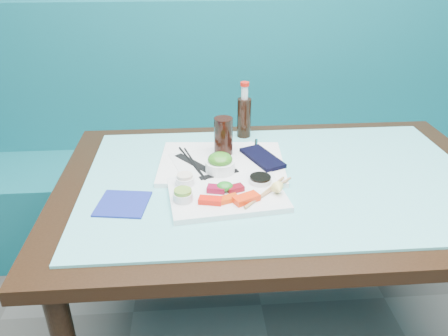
{
  "coord_description": "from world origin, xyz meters",
  "views": [
    {
      "loc": [
        -0.27,
        0.26,
        1.42
      ],
      "look_at": [
        -0.18,
        1.44,
        0.8
      ],
      "focal_mm": 35.0,
      "sensor_mm": 36.0,
      "label": 1
    }
  ],
  "objects": [
    {
      "name": "cola_glass",
      "position": [
        -0.17,
        1.6,
        0.84
      ],
      "size": [
        0.08,
        0.08,
        0.13
      ],
      "primitive_type": "cylinder",
      "rotation": [
        0.0,
        0.0,
        -0.39
      ],
      "color": "black",
      "rests_on": "serving_tray"
    },
    {
      "name": "navy_pouch",
      "position": [
        -0.05,
        1.55,
        0.78
      ],
      "size": [
        0.14,
        0.19,
        0.01
      ],
      "primitive_type": "cube",
      "rotation": [
        0.0,
        0.0,
        0.4
      ],
      "color": "black",
      "rests_on": "serving_tray"
    },
    {
      "name": "seaweed_garnish",
      "position": [
        -0.19,
        1.35,
        0.79
      ],
      "size": [
        0.05,
        0.05,
        0.03
      ],
      "primitive_type": "ellipsoid",
      "rotation": [
        0.0,
        0.0,
        -0.06
      ],
      "color": "#1D7E1E",
      "rests_on": "sashimi_plate"
    },
    {
      "name": "dining_table",
      "position": [
        0.0,
        1.45,
        0.67
      ],
      "size": [
        1.4,
        0.9,
        0.75
      ],
      "color": "black",
      "rests_on": "ground"
    },
    {
      "name": "glass_top",
      "position": [
        0.0,
        1.45,
        0.75
      ],
      "size": [
        1.22,
        0.76,
        0.01
      ],
      "primitive_type": "cube",
      "color": "#64C9C9",
      "rests_on": "dining_table"
    },
    {
      "name": "fork",
      "position": [
        -0.05,
        1.65,
        0.78
      ],
      "size": [
        0.03,
        0.09,
        0.01
      ],
      "primitive_type": "cylinder",
      "rotation": [
        1.57,
        0.0,
        -0.18
      ],
      "color": "silver",
      "rests_on": "serving_tray"
    },
    {
      "name": "seaweed_salad",
      "position": [
        -0.19,
        1.47,
        0.82
      ],
      "size": [
        0.09,
        0.09,
        0.04
      ],
      "primitive_type": "ellipsoid",
      "rotation": [
        0.0,
        0.0,
        0.15
      ],
      "color": "#31781B",
      "rests_on": "seaweed_bowl"
    },
    {
      "name": "cola_bottle_neck",
      "position": [
        -0.08,
        1.78,
        0.93
      ],
      "size": [
        0.03,
        0.03,
        0.05
      ],
      "primitive_type": "cylinder",
      "rotation": [
        0.0,
        0.0,
        0.37
      ],
      "color": "silver",
      "rests_on": "cola_bottle_body"
    },
    {
      "name": "tuna_left",
      "position": [
        -0.21,
        1.35,
        0.78
      ],
      "size": [
        0.06,
        0.04,
        0.02
      ],
      "primitive_type": "cube",
      "rotation": [
        0.0,
        0.0,
        -0.23
      ],
      "color": "maroon",
      "rests_on": "sashimi_plate"
    },
    {
      "name": "wooden_chopstick_a",
      "position": [
        -0.07,
        1.33,
        0.78
      ],
      "size": [
        0.14,
        0.17,
        0.01
      ],
      "primitive_type": "cylinder",
      "rotation": [
        1.57,
        0.0,
        -0.7
      ],
      "color": "#9C7B49",
      "rests_on": "sashimi_plate"
    },
    {
      "name": "soy_dish",
      "position": [
        -0.08,
        1.39,
        0.78
      ],
      "size": [
        0.08,
        0.08,
        0.01
      ],
      "primitive_type": "cylinder",
      "rotation": [
        0.0,
        0.0,
        0.25
      ],
      "color": "white",
      "rests_on": "sashimi_plate"
    },
    {
      "name": "wasabi_fill",
      "position": [
        -0.31,
        1.31,
        0.8
      ],
      "size": [
        0.06,
        0.06,
        0.01
      ],
      "primitive_type": "cylinder",
      "rotation": [
        0.0,
        0.0,
        0.32
      ],
      "color": "olive",
      "rests_on": "ramekin_wasabi"
    },
    {
      "name": "tray_sleeve",
      "position": [
        -0.28,
        1.54,
        0.78
      ],
      "size": [
        0.12,
        0.14,
        0.0
      ],
      "primitive_type": "cube",
      "rotation": [
        0.0,
        0.0,
        0.66
      ],
      "color": "black",
      "rests_on": "serving_tray"
    },
    {
      "name": "black_chopstick_a",
      "position": [
        -0.28,
        1.54,
        0.78
      ],
      "size": [
        0.09,
        0.24,
        0.01
      ],
      "primitive_type": "cylinder",
      "rotation": [
        1.57,
        0.0,
        0.33
      ],
      "color": "black",
      "rests_on": "serving_tray"
    },
    {
      "name": "ramekin_wasabi",
      "position": [
        -0.31,
        1.31,
        0.79
      ],
      "size": [
        0.07,
        0.07,
        0.02
      ],
      "primitive_type": "cylinder",
      "rotation": [
        0.0,
        0.0,
        0.32
      ],
      "color": "silver",
      "rests_on": "sashimi_plate"
    },
    {
      "name": "lemon_wedge",
      "position": [
        -0.04,
        1.31,
        0.79
      ],
      "size": [
        0.04,
        0.03,
        0.04
      ],
      "primitive_type": "cone",
      "rotation": [
        1.57,
        0.0,
        0.09
      ],
      "color": "#F3DE73",
      "rests_on": "sashimi_plate"
    },
    {
      "name": "cola_bottle_cap",
      "position": [
        -0.08,
        1.78,
        0.96
      ],
      "size": [
        0.04,
        0.04,
        0.01
      ],
      "primitive_type": "cylinder",
      "rotation": [
        0.0,
        0.0,
        -0.16
      ],
      "color": "red",
      "rests_on": "cola_bottle_neck"
    },
    {
      "name": "soy_fill",
      "position": [
        -0.08,
        1.39,
        0.79
      ],
      "size": [
        0.08,
        0.08,
        0.01
      ],
      "primitive_type": "cylinder",
      "rotation": [
        0.0,
        0.0,
        0.24
      ],
      "color": "black",
      "rests_on": "soy_dish"
    },
    {
      "name": "chopstick_sleeve",
      "position": [
        -0.2,
        1.45,
        0.78
      ],
      "size": [
        0.13,
        0.06,
        0.0
      ],
      "primitive_type": "cube",
      "rotation": [
        0.0,
        0.0,
        0.35
      ],
      "color": "black",
      "rests_on": "sashimi_plate"
    },
    {
      "name": "salmon_right",
      "position": [
        -0.13,
        1.29,
        0.78
      ],
      "size": [
        0.08,
        0.07,
        0.02
      ],
      "primitive_type": "cube",
      "rotation": [
        0.0,
        0.0,
        0.47
      ],
      "color": "#FF320A",
      "rests_on": "sashimi_plate"
    },
    {
      "name": "paper_placemat",
      "position": [
        -0.18,
        1.55,
        0.77
      ],
      "size": [
        0.35,
        0.29,
        0.0
      ],
      "primitive_type": "cube",
      "rotation": [
        0.0,
        0.0,
        0.27
      ],
      "color": "white",
      "rests_on": "serving_tray"
    },
    {
      "name": "blue_napkin",
      "position": [
        -0.48,
        1.32,
        0.76
      ],
      "size": [
        0.16,
        0.16,
        0.01
      ],
      "primitive_type": "cube",
      "rotation": [
        0.0,
        0.0,
        -0.15
      ],
      "color": "navy",
      "rests_on": "glass_top"
    },
    {
      "name": "serving_tray",
      "position": [
        -0.18,
        1.55,
        0.77
      ],
      "size": [
        0.43,
        0.33,
        0.02
      ],
      "primitive_type": "cube",
      "rotation": [
        0.0,
        0.0,
        -0.08
      ],
      "color": "white",
      "rests_on": "glass_top"
    },
    {
      "name": "tuna_right",
      "position": [
        -0.16,
        1.35,
        0.78
      ],
      "size": [
        0.05,
        0.04,
        0.02
      ],
      "primitive_type": "cube",
      "rotation": [
        0.0,
        0.0,
        0.34
      ],
      "color": "maroon",
      "rests_on": "sashimi_plate"
    },
    {
      "name": "ginger_fill",
      "position": [
        -0.3,
        1.4,
        0.8
      ],
      "size": [
        0.06,
        0.06,
        0.01
      ],
      "primitive_type": "cylinder",
      "rotation": [
        0.0,
        0.0,
        -0.34
      ],
      "color": "beige",
      "rests_on": "ramekin_ginger"
    },
    {
      "name": "booth_bench",
      "position": [
        0.0,
        2.29,
        0.37
      ],
      "size": [
        3.0,
        0.56,
        1.17
      ],
      "color": "#11646B",
      "rests_on": "ground"
    },
    {
      "name": "wooden_chopstick_b",
      "position": [
        -0.06,
        1.33,
        0.78
      ],
      "size": [
        0.16,
        0.16,
        0.01
      ],
      "primitive_type": "cylinder",
      "rotation": [
        1.57,
        0.0,
        -0.8
      ],
      "color": "#9C6F49",
      "rests_on": "sashimi_plate"
    },
    {
      "name": "sashimi_plate",
      "position": [
        -0.18,
        1.34,
        0.77
      ],
      "size": [
        0.35,
        0.27,
        0.02
      ],
      "primitive_type": "cube",
      "rotation": [
        0.0,
        0.0,
        0.12
      ],
      "color": "white",
      "rests_on": "glass_top"
    },
    {
      "name": "salmon_mid",
      "position": [
        -0.18,
        1.29,
        0.78
      ],
      "size": [
        0.06,
        0.05,
        0.01
      ],
      "primitive_type": "cube",
      "rotation": [
        0.0,
        0.0,
        0.36
      ],
      "color": "#E03D08",
      "rests_on": "sashimi_plate"
    },
    {
      "name": "black_chopstick_b",
      "position": [
        -0.27,
        1.54,
        0.78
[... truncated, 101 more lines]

